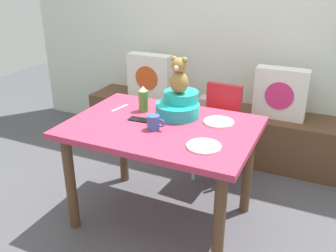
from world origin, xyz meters
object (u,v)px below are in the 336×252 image
highchair (218,120)px  teddy_bear (179,76)px  dinner_plate_near (204,146)px  infant_seat_teal (179,105)px  pillow_floral_right (281,94)px  coffee_mug (154,122)px  cell_phone (139,120)px  book_stack (210,102)px  pillow_floral_left (150,76)px  dinner_plate_far (219,122)px  ketchup_bottle (143,99)px  dining_table (162,140)px

highchair → teddy_bear: bearing=-102.3°
dinner_plate_near → infant_seat_teal: bearing=129.8°
dinner_plate_near → pillow_floral_right: bearing=80.9°
highchair → coffee_mug: size_ratio=6.58×
teddy_bear → cell_phone: (-0.20, -0.19, -0.27)m
coffee_mug → book_stack: bearing=92.2°
pillow_floral_left → cell_phone: bearing=-65.8°
pillow_floral_left → dinner_plate_far: size_ratio=2.20×
pillow_floral_left → cell_phone: size_ratio=3.06×
pillow_floral_right → infant_seat_teal: bearing=-119.4°
highchair → coffee_mug: (-0.17, -0.83, 0.27)m
teddy_bear → ketchup_bottle: (-0.26, -0.03, -0.19)m
infant_seat_teal → dinner_plate_near: bearing=-50.2°
book_stack → pillow_floral_right: bearing=-1.9°
teddy_bear → dining_table: bearing=-100.3°
infant_seat_teal → coffee_mug: 0.29m
dining_table → coffee_mug: coffee_mug is taller
book_stack → dinner_plate_near: dinner_plate_near is taller
pillow_floral_right → coffee_mug: 1.38m
dining_table → infant_seat_teal: (0.04, 0.20, 0.18)m
pillow_floral_right → book_stack: size_ratio=2.20×
dining_table → infant_seat_teal: size_ratio=3.69×
pillow_floral_right → dinner_plate_far: pillow_floral_right is taller
dining_table → pillow_floral_right: bearing=63.5°
teddy_bear → coffee_mug: size_ratio=2.08×
pillow_floral_right → cell_phone: size_ratio=3.06×
pillow_floral_left → dining_table: bearing=-59.4°
ketchup_bottle → dinner_plate_far: size_ratio=0.92×
pillow_floral_right → dining_table: 1.29m
pillow_floral_left → coffee_mug: pillow_floral_left is taller
book_stack → cell_phone: (-0.11, -1.17, 0.24)m
dining_table → highchair: (0.15, 0.74, -0.11)m
pillow_floral_right → coffee_mug: pillow_floral_right is taller
infant_seat_teal → teddy_bear: teddy_bear is taller
highchair → cell_phone: bearing=-113.6°
ketchup_bottle → dinner_plate_far: bearing=1.7°
pillow_floral_left → coffee_mug: 1.42m
pillow_floral_right → book_stack: bearing=178.1°
book_stack → infant_seat_teal: (0.09, -0.98, 0.31)m
coffee_mug → dining_table: bearing=83.2°
dining_table → infant_seat_teal: infant_seat_teal is taller
infant_seat_teal → pillow_floral_right: bearing=60.6°
dining_table → teddy_bear: 0.44m
pillow_floral_right → dining_table: bearing=-116.5°
ketchup_bottle → dinner_plate_near: 0.69m
dinner_plate_far → coffee_mug: bearing=-141.2°
pillow_floral_left → coffee_mug: bearing=-61.6°
book_stack → dinner_plate_far: (0.39, -0.99, 0.25)m
pillow_floral_right → dinner_plate_far: bearing=-104.3°
pillow_floral_left → teddy_bear: teddy_bear is taller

